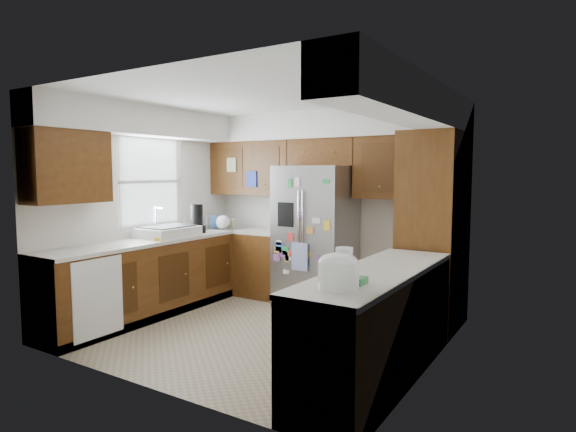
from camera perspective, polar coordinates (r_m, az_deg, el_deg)
The scene contains 12 objects.
floor at distance 5.36m, azimuth -3.10°, elevation -13.50°, with size 3.60×3.60×0.00m, color tan.
room_shell at distance 5.44m, azimuth -1.89°, elevation 6.30°, with size 3.64×3.24×2.52m.
left_counter_run at distance 6.12m, azimuth -13.54°, elevation -7.11°, with size 1.36×3.20×0.92m.
right_counter_run at distance 4.15m, azimuth 10.55°, elevation -13.09°, with size 0.63×2.25×0.92m.
pantry at distance 5.53m, azimuth 16.83°, elevation -1.70°, with size 0.60×0.90×2.15m, color #44260D.
fridge at distance 6.16m, azimuth 3.31°, elevation -2.45°, with size 0.90×0.79×1.80m.
bridge_cabinet at distance 6.31m, azimuth 4.36°, elevation 7.52°, with size 0.96×0.34×0.35m, color #44260D.
fridge_top_items at distance 6.38m, azimuth 3.28°, elevation 10.28°, with size 0.77×0.32×0.30m.
sink_assembly at distance 6.17m, azimuth -14.09°, elevation -1.76°, with size 0.52×0.71×0.37m.
left_counter_clutter at distance 6.66m, azimuth -9.31°, elevation -0.63°, with size 0.37×0.80×0.38m.
rice_cooker at distance 3.32m, azimuth 5.98°, elevation -6.39°, with size 0.29×0.28×0.25m.
paper_towel at distance 3.42m, azimuth 6.67°, elevation -5.99°, with size 0.12×0.12×0.27m, color white.
Camera 1 is at (2.92, -4.15, 1.71)m, focal length 30.00 mm.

